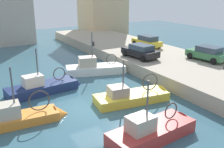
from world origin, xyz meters
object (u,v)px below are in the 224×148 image
Objects in this scene: fishing_boat_navy at (46,90)px; fishing_boat_orange at (25,120)px; fishing_boat_red at (156,135)px; fishing_boat_yellow at (136,100)px; parked_car_yellow at (147,41)px; parked_car_green at (207,53)px; fishing_boat_white at (99,72)px; mooring_bollard_mid at (93,44)px; parked_car_black at (140,51)px.

fishing_boat_navy is 5.30m from fishing_boat_orange.
fishing_boat_yellow is at bearing 67.60° from fishing_boat_red.
fishing_boat_yellow is at bearing -130.81° from parked_car_yellow.
parked_car_yellow is 8.41m from parked_car_green.
fishing_boat_white is (8.97, 6.83, -0.02)m from fishing_boat_orange.
fishing_boat_red is at bearing -106.39° from mooring_bollard_mid.
fishing_boat_white is at bearing 168.94° from parked_car_black.
fishing_boat_white is at bearing 152.16° from parked_car_green.
fishing_boat_red is at bearing -150.05° from parked_car_green.
fishing_boat_red is (-1.96, -4.76, 0.01)m from fishing_boat_yellow.
fishing_boat_white is at bearing 77.39° from fishing_boat_red.
fishing_boat_navy reaches higher than parked_car_black.
parked_car_green is (9.79, -5.17, 1.80)m from fishing_boat_white.
fishing_boat_red reaches higher than fishing_boat_yellow.
parked_car_green is (18.76, 1.66, 1.78)m from fishing_boat_orange.
mooring_bollard_mid is (-6.85, 12.22, -0.47)m from parked_car_green.
fishing_boat_white reaches higher than fishing_boat_navy.
fishing_boat_navy is 1.57× the size of parked_car_green.
fishing_boat_yellow is 14.38m from parked_car_yellow.
fishing_boat_white is at bearing -159.74° from parked_car_yellow.
fishing_boat_orange is 1.34× the size of parked_car_black.
fishing_boat_red is at bearing -125.95° from parked_car_yellow.
fishing_boat_orange is 1.36× the size of parked_car_green.
parked_car_yellow is 6.81m from mooring_bollard_mid.
fishing_boat_red is 12.72m from fishing_boat_white.
fishing_boat_red reaches higher than mooring_bollard_mid.
fishing_boat_red is 20.33m from mooring_bollard_mid.
parked_car_yellow is 5.66m from parked_car_black.
fishing_boat_yellow is at bearing -44.85° from fishing_boat_navy.
fishing_boat_navy is 0.96× the size of fishing_boat_white.
mooring_bollard_mid is (9.11, 9.39, 1.36)m from fishing_boat_navy.
parked_car_yellow is at bearing 20.26° from fishing_boat_white.
fishing_boat_orange is 20.19m from parked_car_yellow.
fishing_boat_navy is at bearing 169.93° from parked_car_green.
fishing_boat_navy is at bearing -159.18° from fishing_boat_white.
fishing_boat_yellow reaches higher than mooring_bollard_mid.
fishing_boat_orange reaches higher than mooring_bollard_mid.
parked_car_yellow is 7.68× the size of mooring_bollard_mid.
fishing_boat_navy is at bearing 135.15° from fishing_boat_yellow.
fishing_boat_red is at bearing -71.45° from fishing_boat_navy.
fishing_boat_navy is 12.10× the size of mooring_bollard_mid.
fishing_boat_navy reaches higher than mooring_bollard_mid.
fishing_boat_orange is 11.27m from fishing_boat_white.
fishing_boat_red is 1.49× the size of parked_car_yellow.
fishing_boat_white is 12.60× the size of mooring_bollard_mid.
mooring_bollard_mid is at bearing 73.61° from fishing_boat_red.
parked_car_green is 14.02m from mooring_bollard_mid.
fishing_boat_red is at bearing -112.40° from fishing_boat_yellow.
fishing_boat_orange reaches higher than fishing_boat_yellow.
fishing_boat_yellow is 1.55× the size of parked_car_green.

